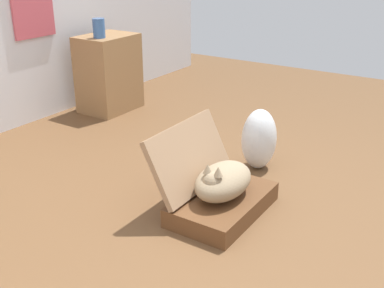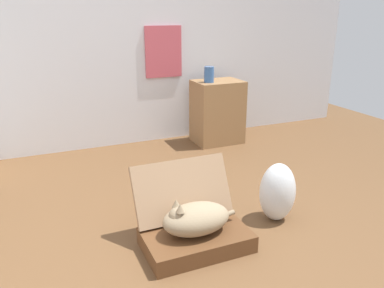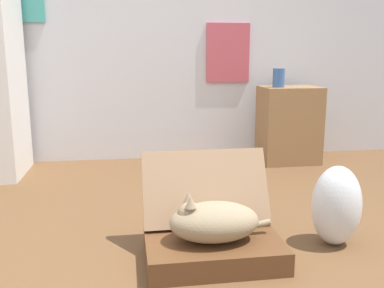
# 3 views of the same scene
# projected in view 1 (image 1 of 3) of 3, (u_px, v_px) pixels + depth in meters

# --- Properties ---
(ground_plane) EXTENTS (7.68, 7.68, 0.00)m
(ground_plane) POSITION_uv_depth(u_px,v_px,m) (205.00, 224.00, 2.75)
(ground_plane) COLOR brown
(ground_plane) RESTS_ON ground
(suitcase_base) EXTENTS (0.67, 0.42, 0.12)m
(suitcase_base) POSITION_uv_depth(u_px,v_px,m) (223.00, 204.00, 2.84)
(suitcase_base) COLOR brown
(suitcase_base) RESTS_ON ground
(suitcase_lid) EXTENTS (0.67, 0.22, 0.39)m
(suitcase_lid) POSITION_uv_depth(u_px,v_px,m) (190.00, 157.00, 2.86)
(suitcase_lid) COLOR #9B7756
(suitcase_lid) RESTS_ON suitcase_base
(cat) EXTENTS (0.52, 0.28, 0.24)m
(cat) POSITION_uv_depth(u_px,v_px,m) (223.00, 181.00, 2.77)
(cat) COLOR #998466
(cat) RESTS_ON suitcase_base
(plastic_bag_white) EXTENTS (0.27, 0.24, 0.43)m
(plastic_bag_white) POSITION_uv_depth(u_px,v_px,m) (259.00, 139.00, 3.36)
(plastic_bag_white) COLOR silver
(plastic_bag_white) RESTS_ON ground
(side_table) EXTENTS (0.53, 0.40, 0.71)m
(side_table) POSITION_uv_depth(u_px,v_px,m) (109.00, 73.00, 4.52)
(side_table) COLOR olive
(side_table) RESTS_ON ground
(vase_tall) EXTENTS (0.11, 0.11, 0.17)m
(vase_tall) POSITION_uv_depth(u_px,v_px,m) (99.00, 28.00, 4.23)
(vase_tall) COLOR #38609E
(vase_tall) RESTS_ON side_table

